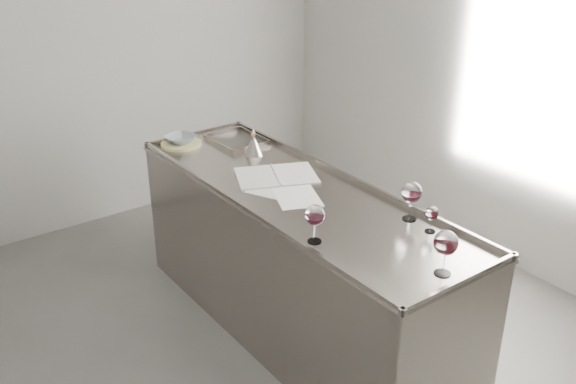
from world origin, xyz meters
TOP-DOWN VIEW (x-y plane):
  - room_shell at (0.00, 0.00)m, footprint 4.54×5.04m
  - counter at (0.50, 0.30)m, footprint 0.77×2.42m
  - wine_glass_left at (0.22, -0.21)m, footprint 0.10×0.10m
  - wine_glass_middle at (0.50, -0.78)m, footprint 0.11×0.11m
  - wine_glass_right at (0.77, -0.32)m, footprint 0.11×0.11m
  - wine_glass_small at (0.76, -0.47)m, footprint 0.07×0.07m
  - notebook at (0.54, 0.56)m, footprint 0.57×0.49m
  - loose_paper_top at (0.41, 0.39)m, footprint 0.31×0.35m
  - loose_paper_under at (0.47, 0.26)m, footprint 0.35×0.40m
  - trivet at (0.33, 1.38)m, footprint 0.29×0.29m
  - ceramic_bowl at (0.33, 1.38)m, footprint 0.24×0.24m
  - wine_funnel at (0.63, 0.94)m, footprint 0.13×0.13m

SIDE VIEW (x-z plane):
  - counter at x=0.50m, z-range -0.01..0.96m
  - loose_paper_top at x=0.41m, z-range 0.94..0.94m
  - loose_paper_under at x=0.47m, z-range 0.94..0.95m
  - notebook at x=0.54m, z-range 0.94..0.96m
  - trivet at x=0.33m, z-range 0.94..0.96m
  - ceramic_bowl at x=0.33m, z-range 0.96..1.01m
  - wine_funnel at x=0.63m, z-range 0.90..1.09m
  - wine_glass_small at x=0.76m, z-range 0.97..1.11m
  - wine_glass_left at x=0.22m, z-range 0.98..1.18m
  - wine_glass_right at x=0.77m, z-range 0.98..1.20m
  - wine_glass_middle at x=0.50m, z-range 0.98..1.20m
  - room_shell at x=0.00m, z-range -0.02..2.82m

